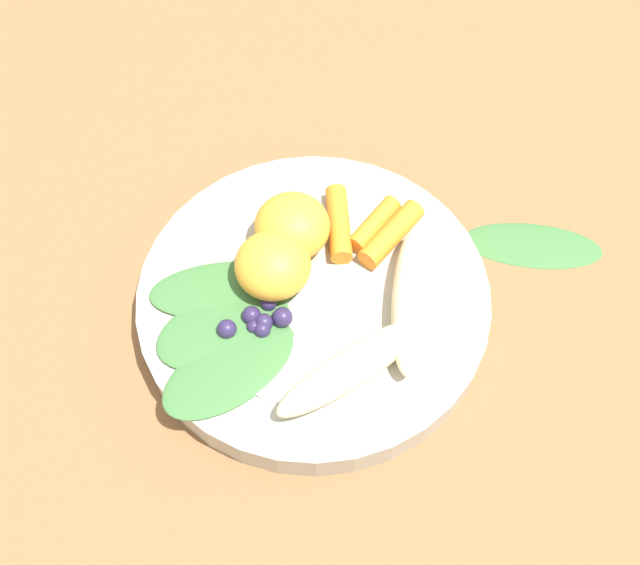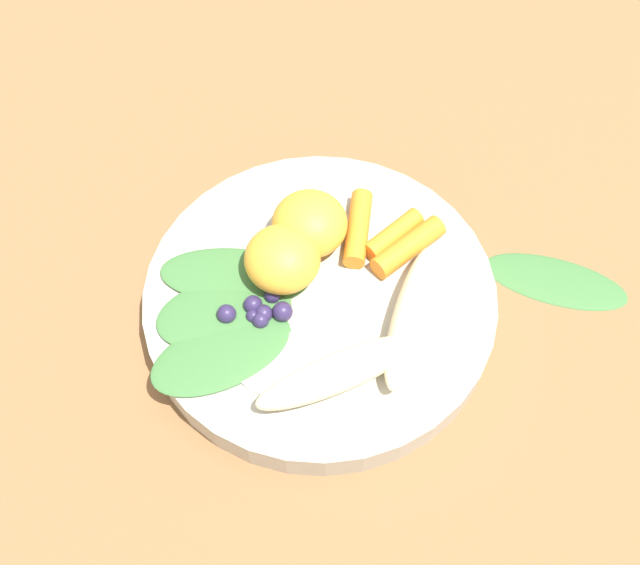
% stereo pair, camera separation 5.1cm
% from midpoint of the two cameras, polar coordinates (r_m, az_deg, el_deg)
% --- Properties ---
extents(ground_plane, '(2.40, 2.40, 0.00)m').
position_cam_midpoint_polar(ground_plane, '(0.54, -2.69, -2.31)').
color(ground_plane, brown).
extents(bowl, '(0.25, 0.25, 0.03)m').
position_cam_midpoint_polar(bowl, '(0.53, -2.75, -1.57)').
color(bowl, '#B2AD9E').
rests_on(bowl, ground_plane).
extents(banana_peeled_left, '(0.04, 0.12, 0.03)m').
position_cam_midpoint_polar(banana_peeled_left, '(0.50, 4.81, -1.56)').
color(banana_peeled_left, beige).
rests_on(banana_peeled_left, bowl).
extents(banana_peeled_right, '(0.11, 0.09, 0.03)m').
position_cam_midpoint_polar(banana_peeled_right, '(0.48, 0.04, -6.92)').
color(banana_peeled_right, beige).
rests_on(banana_peeled_right, bowl).
extents(orange_segment_near, '(0.05, 0.05, 0.04)m').
position_cam_midpoint_polar(orange_segment_near, '(0.51, -6.09, 1.14)').
color(orange_segment_near, '#F4A833').
rests_on(orange_segment_near, bowl).
extents(orange_segment_far, '(0.06, 0.06, 0.04)m').
position_cam_midpoint_polar(orange_segment_far, '(0.53, -4.48, 4.23)').
color(orange_segment_far, '#F4A833').
rests_on(orange_segment_far, bowl).
extents(carrot_front, '(0.05, 0.06, 0.02)m').
position_cam_midpoint_polar(carrot_front, '(0.54, 3.44, 3.62)').
color(carrot_front, orange).
rests_on(carrot_front, bowl).
extents(carrot_mid_left, '(0.04, 0.05, 0.01)m').
position_cam_midpoint_polar(carrot_mid_left, '(0.54, 2.11, 4.42)').
color(carrot_mid_left, orange).
rests_on(carrot_mid_left, bowl).
extents(carrot_mid_right, '(0.02, 0.06, 0.02)m').
position_cam_midpoint_polar(carrot_mid_right, '(0.54, -0.72, 4.48)').
color(carrot_mid_right, orange).
rests_on(carrot_mid_right, bowl).
extents(blueberry_pile, '(0.05, 0.03, 0.01)m').
position_cam_midpoint_polar(blueberry_pile, '(0.50, -7.23, -3.21)').
color(blueberry_pile, '#2D234C').
rests_on(blueberry_pile, bowl).
extents(coconut_shred_patch, '(0.05, 0.05, 0.00)m').
position_cam_midpoint_polar(coconut_shred_patch, '(0.49, -5.57, -7.01)').
color(coconut_shred_patch, white).
rests_on(coconut_shred_patch, bowl).
extents(kale_leaf_left, '(0.11, 0.06, 0.00)m').
position_cam_midpoint_polar(kale_leaf_left, '(0.53, -9.65, -0.39)').
color(kale_leaf_left, '#3D7038').
rests_on(kale_leaf_left, bowl).
extents(kale_leaf_right, '(0.11, 0.09, 0.00)m').
position_cam_midpoint_polar(kale_leaf_right, '(0.51, -9.94, -3.81)').
color(kale_leaf_right, '#3D7038').
rests_on(kale_leaf_right, bowl).
extents(kale_leaf_rear, '(0.11, 0.10, 0.00)m').
position_cam_midpoint_polar(kale_leaf_rear, '(0.49, -9.53, -6.93)').
color(kale_leaf_rear, '#3D7038').
rests_on(kale_leaf_rear, bowl).
extents(kale_leaf_stray, '(0.11, 0.06, 0.01)m').
position_cam_midpoint_polar(kale_leaf_stray, '(0.59, 14.53, 2.77)').
color(kale_leaf_stray, '#3D7038').
rests_on(kale_leaf_stray, ground_plane).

